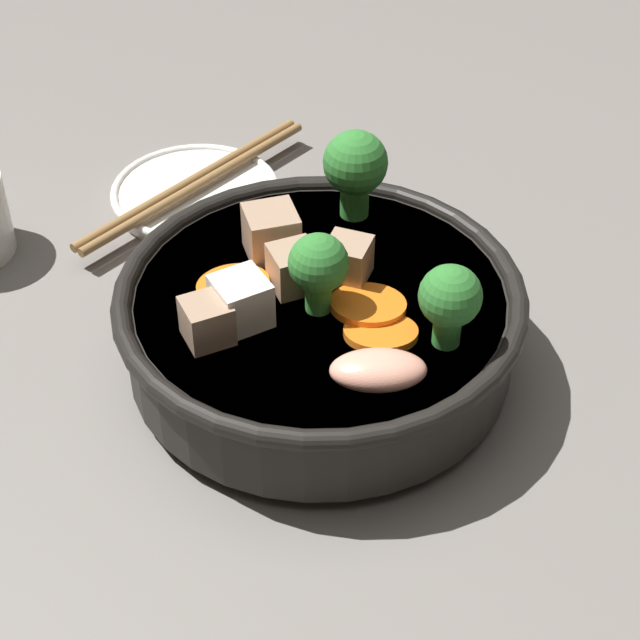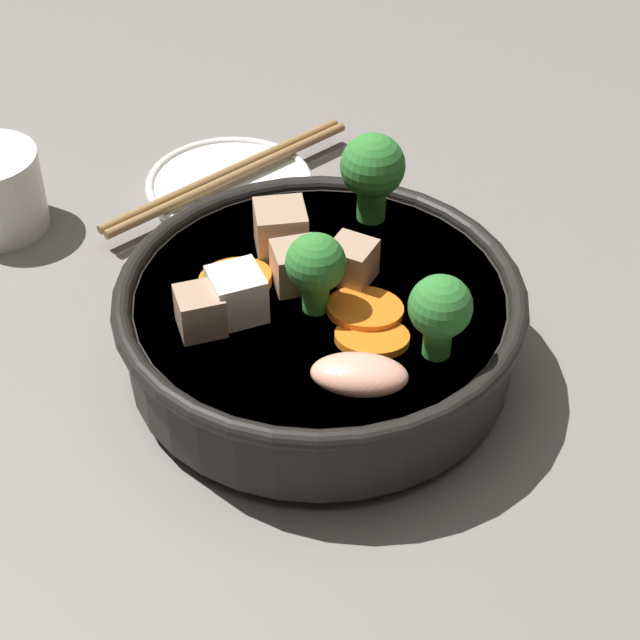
{
  "view_description": "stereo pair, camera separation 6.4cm",
  "coord_description": "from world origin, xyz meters",
  "views": [
    {
      "loc": [
        -0.48,
        -0.03,
        0.46
      ],
      "look_at": [
        0.0,
        0.0,
        0.04
      ],
      "focal_mm": 60.0,
      "sensor_mm": 36.0,
      "label": 1
    },
    {
      "loc": [
        -0.47,
        -0.1,
        0.46
      ],
      "look_at": [
        0.0,
        0.0,
        0.04
      ],
      "focal_mm": 60.0,
      "sensor_mm": 36.0,
      "label": 2
    }
  ],
  "objects": [
    {
      "name": "ground_plane",
      "position": [
        0.0,
        0.0,
        0.0
      ],
      "size": [
        3.0,
        3.0,
        0.0
      ],
      "primitive_type": "plane",
      "color": "slate"
    },
    {
      "name": "stirfry_bowl",
      "position": [
        0.0,
        -0.0,
        0.04
      ],
      "size": [
        0.24,
        0.24,
        0.12
      ],
      "color": "black",
      "rests_on": "ground_plane"
    },
    {
      "name": "side_saucer",
      "position": [
        0.18,
        0.11,
        0.01
      ],
      "size": [
        0.13,
        0.13,
        0.01
      ],
      "color": "white",
      "rests_on": "ground_plane"
    },
    {
      "name": "chopsticks_pair",
      "position": [
        0.18,
        0.11,
        0.02
      ],
      "size": [
        0.19,
        0.15,
        0.01
      ],
      "color": "olive",
      "rests_on": "side_saucer"
    }
  ]
}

